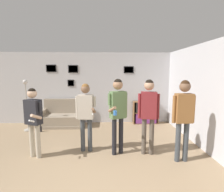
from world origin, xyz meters
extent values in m
cube|color=silver|center=(0.00, 4.27, 1.35)|extent=(8.15, 0.06, 2.70)
cube|color=black|center=(-0.80, 4.23, 2.08)|extent=(0.36, 0.02, 0.28)
cube|color=beige|center=(-0.80, 4.22, 2.08)|extent=(0.32, 0.01, 0.24)
cube|color=black|center=(1.29, 4.23, 2.05)|extent=(0.37, 0.02, 0.25)
cube|color=#B2B2BC|center=(1.29, 4.22, 2.05)|extent=(0.32, 0.01, 0.21)
cube|color=black|center=(-1.62, 4.23, 2.10)|extent=(0.37, 0.02, 0.27)
cube|color=gray|center=(-1.62, 4.22, 2.10)|extent=(0.33, 0.01, 0.22)
cube|color=black|center=(-0.90, 4.23, 1.55)|extent=(0.24, 0.02, 0.24)
cube|color=beige|center=(-0.90, 4.22, 1.55)|extent=(0.19, 0.01, 0.20)
cube|color=silver|center=(2.91, 2.12, 1.35)|extent=(0.06, 6.64, 2.70)
cube|color=gray|center=(-1.16, 3.80, 0.05)|extent=(1.54, 0.80, 0.10)
cube|color=gray|center=(-1.16, 3.80, 0.26)|extent=(1.48, 0.74, 0.32)
cube|color=gray|center=(-1.16, 4.13, 0.69)|extent=(1.48, 0.14, 0.54)
cube|color=gray|center=(-1.87, 3.80, 0.51)|extent=(0.12, 0.74, 0.18)
cube|color=gray|center=(-0.46, 3.80, 0.51)|extent=(0.12, 0.74, 0.18)
cube|color=brown|center=(1.47, 4.05, 0.43)|extent=(0.02, 0.30, 0.86)
cube|color=brown|center=(2.41, 4.05, 0.43)|extent=(0.02, 0.30, 0.86)
cube|color=brown|center=(1.94, 4.19, 0.43)|extent=(0.96, 0.01, 0.86)
cube|color=brown|center=(1.94, 4.05, 0.01)|extent=(0.91, 0.30, 0.02)
cube|color=brown|center=(1.94, 4.05, 0.85)|extent=(0.91, 0.30, 0.02)
cube|color=brown|center=(1.94, 4.05, 0.43)|extent=(0.91, 0.30, 0.02)
cube|color=#7F3889|center=(1.94, 4.04, 0.21)|extent=(0.78, 0.26, 0.37)
cube|color=black|center=(1.94, 4.04, 0.64)|extent=(0.78, 0.26, 0.37)
cylinder|color=#ADA89E|center=(-2.22, 3.37, 0.01)|extent=(0.28, 0.28, 0.03)
cylinder|color=#ADA89E|center=(-2.22, 3.37, 0.80)|extent=(0.03, 0.03, 1.55)
sphere|color=silver|center=(-2.22, 3.37, 1.65)|extent=(0.15, 0.15, 0.15)
cylinder|color=#B7AD99|center=(-1.30, 1.50, 0.40)|extent=(0.11, 0.11, 0.79)
cylinder|color=#B7AD99|center=(-1.14, 1.43, 0.40)|extent=(0.11, 0.11, 0.79)
cube|color=#232328|center=(-1.22, 1.46, 1.08)|extent=(0.41, 0.33, 0.56)
sphere|color=#D1A889|center=(-1.22, 1.46, 1.49)|extent=(0.21, 0.21, 0.21)
sphere|color=black|center=(-1.22, 1.46, 1.53)|extent=(0.17, 0.17, 0.17)
cylinder|color=#232328|center=(-1.02, 1.38, 1.20)|extent=(0.07, 0.07, 0.24)
cylinder|color=#D1A889|center=(-1.08, 1.25, 1.02)|extent=(0.17, 0.29, 0.18)
cylinder|color=white|center=(-1.13, 1.13, 0.96)|extent=(0.09, 0.14, 0.09)
cylinder|color=#232328|center=(-1.42, 1.55, 1.05)|extent=(0.07, 0.07, 0.53)
cylinder|color=#3D4247|center=(-0.16, 1.75, 0.42)|extent=(0.11, 0.11, 0.83)
cylinder|color=#3D4247|center=(0.02, 1.73, 0.42)|extent=(0.11, 0.11, 0.83)
cube|color=#BCB2A3|center=(-0.07, 1.74, 1.13)|extent=(0.37, 0.23, 0.59)
sphere|color=brown|center=(-0.07, 1.74, 1.57)|extent=(0.22, 0.22, 0.22)
sphere|color=brown|center=(-0.07, 1.74, 1.60)|extent=(0.18, 0.18, 0.18)
cylinder|color=#BCB2A3|center=(0.14, 1.72, 1.26)|extent=(0.07, 0.07, 0.25)
cylinder|color=brown|center=(0.13, 1.59, 1.07)|extent=(0.09, 0.31, 0.19)
cylinder|color=white|center=(0.12, 1.45, 1.00)|extent=(0.05, 0.14, 0.09)
cylinder|color=#BCB2A3|center=(-0.28, 1.76, 1.11)|extent=(0.07, 0.07, 0.56)
cylinder|color=black|center=(0.62, 1.53, 0.45)|extent=(0.11, 0.11, 0.89)
cylinder|color=black|center=(0.78, 1.60, 0.45)|extent=(0.11, 0.11, 0.89)
cube|color=#5B7A4C|center=(0.70, 1.56, 1.21)|extent=(0.41, 0.33, 0.63)
sphere|color=#997051|center=(0.70, 1.56, 1.68)|extent=(0.23, 0.23, 0.23)
sphere|color=black|center=(0.70, 1.56, 1.72)|extent=(0.20, 0.20, 0.20)
cylinder|color=#5B7A4C|center=(0.90, 1.65, 1.19)|extent=(0.07, 0.07, 0.59)
cylinder|color=#5B7A4C|center=(0.50, 1.48, 1.35)|extent=(0.07, 0.07, 0.27)
cylinder|color=#997051|center=(0.56, 1.34, 1.15)|extent=(0.19, 0.32, 0.20)
cylinder|color=blue|center=(0.62, 1.20, 1.10)|extent=(0.08, 0.08, 0.10)
cylinder|color=brown|center=(1.33, 1.54, 0.44)|extent=(0.11, 0.11, 0.88)
cylinder|color=brown|center=(1.51, 1.51, 0.44)|extent=(0.11, 0.11, 0.88)
cube|color=maroon|center=(1.42, 1.53, 1.20)|extent=(0.39, 0.26, 0.63)
sphere|color=tan|center=(1.42, 1.53, 1.66)|extent=(0.23, 0.23, 0.23)
sphere|color=black|center=(1.42, 1.53, 1.70)|extent=(0.19, 0.19, 0.19)
cylinder|color=maroon|center=(1.63, 1.49, 1.18)|extent=(0.07, 0.07, 0.59)
cylinder|color=maroon|center=(1.21, 1.56, 1.18)|extent=(0.07, 0.07, 0.59)
cylinder|color=#3D4247|center=(2.00, 1.16, 0.44)|extent=(0.11, 0.11, 0.89)
cylinder|color=#3D4247|center=(2.18, 1.16, 0.44)|extent=(0.11, 0.11, 0.89)
cube|color=#936033|center=(2.09, 1.16, 1.20)|extent=(0.37, 0.21, 0.63)
sphere|color=brown|center=(2.09, 1.16, 1.67)|extent=(0.23, 0.23, 0.23)
sphere|color=#382314|center=(2.09, 1.16, 1.71)|extent=(0.19, 0.19, 0.19)
cylinder|color=#936033|center=(2.31, 1.17, 1.18)|extent=(0.07, 0.07, 0.59)
cylinder|color=#936033|center=(1.88, 1.15, 1.18)|extent=(0.07, 0.07, 0.59)
cylinder|color=black|center=(-1.75, 3.22, 0.09)|extent=(0.07, 0.07, 0.18)
cylinder|color=black|center=(-1.75, 3.22, 0.22)|extent=(0.03, 0.03, 0.08)
camera|label=1|loc=(0.42, -2.45, 1.97)|focal=28.00mm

